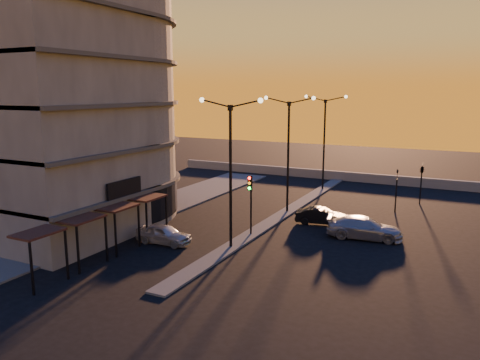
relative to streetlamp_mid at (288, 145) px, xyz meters
The scene contains 14 objects.
ground 11.46m from the streetlamp_mid, 90.00° to the right, with size 120.00×120.00×0.00m, color black.
sidewalk_west 13.30m from the streetlamp_mid, 150.26° to the right, with size 5.00×40.00×0.12m, color #4F4F4C.
median 5.53m from the streetlamp_mid, 90.00° to the left, with size 1.20×36.00×0.12m, color #4F4F4C.
parapet 16.91m from the streetlamp_mid, 82.87° to the left, with size 44.00×0.50×1.00m, color slate.
building 18.31m from the streetlamp_mid, 144.54° to the right, with size 14.35×17.08×25.00m.
streetlamp_near 10.00m from the streetlamp_mid, 90.00° to the right, with size 4.32×0.32×9.51m.
streetlamp_mid is the anchor object (origin of this frame).
streetlamp_far 10.00m from the streetlamp_mid, 90.00° to the left, with size 4.32×0.32×9.51m.
traffic_light_main 7.62m from the streetlamp_mid, 90.00° to the right, with size 0.28×0.44×4.25m.
signal_east_a 9.67m from the streetlamp_mid, 26.57° to the left, with size 0.13×0.16×3.60m.
signal_east_b 12.67m from the streetlamp_mid, 40.10° to the left, with size 0.42×1.99×3.60m.
car_hatchback 12.99m from the streetlamp_mid, 111.36° to the right, with size 1.51×3.76×1.28m, color #B3B6BB.
car_sedan 6.45m from the streetlamp_mid, 30.91° to the right, with size 1.32×3.79×1.25m, color black.
car_wagon 9.62m from the streetlamp_mid, 29.79° to the right, with size 2.05×5.05×1.47m, color #A3A5AB.
Camera 1 is at (13.39, -25.30, 9.91)m, focal length 35.00 mm.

